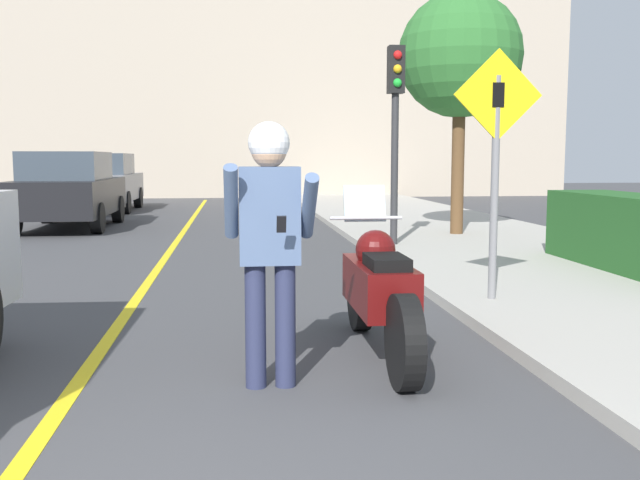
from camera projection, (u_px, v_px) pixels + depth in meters
name	position (u px, v px, depth m)	size (l,w,h in m)	color
road_center_line	(146.00, 286.00, 8.61)	(0.12, 36.00, 0.01)	yellow
building_backdrop	(221.00, 91.00, 27.93)	(28.00, 1.20, 8.35)	#B2A38E
motorcycle	(379.00, 291.00, 5.55)	(0.62, 2.34, 1.31)	black
person_biker	(270.00, 225.00, 4.70)	(0.59, 0.48, 1.78)	#282D4C
crossing_sign	(496.00, 150.00, 7.11)	(0.91, 0.08, 2.50)	slate
traffic_light	(395.00, 106.00, 11.65)	(0.26, 0.30, 3.24)	#2D2D30
street_tree	(460.00, 56.00, 13.21)	(2.30, 2.30, 4.48)	brown
parked_car_black	(69.00, 190.00, 15.66)	(1.88, 4.20, 1.68)	black
parked_car_grey	(103.00, 182.00, 20.84)	(1.88, 4.20, 1.68)	black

